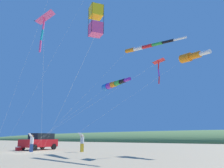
% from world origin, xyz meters
% --- Properties ---
extents(ground_plane, '(600.00, 600.00, 0.00)m').
position_xyz_m(ground_plane, '(0.00, 0.00, 0.00)').
color(ground_plane, tan).
extents(dune_ridge_grassy, '(28.00, 240.00, 6.70)m').
position_xyz_m(dune_ridge_grassy, '(-55.00, 0.00, 0.00)').
color(dune_ridge_grassy, '#567A42').
rests_on(dune_ridge_grassy, ground_plane).
extents(parked_car, '(4.50, 2.51, 1.85)m').
position_xyz_m(parked_car, '(-3.42, -2.83, 0.95)').
color(parked_car, red).
rests_on(parked_car, ground_plane).
extents(cooler_box, '(0.62, 0.42, 0.42)m').
position_xyz_m(cooler_box, '(-1.03, -3.08, 0.21)').
color(cooler_box, red).
rests_on(cooler_box, ground_plane).
extents(person_child_green_jacket, '(0.61, 0.50, 1.80)m').
position_xyz_m(person_child_green_jacket, '(-0.47, -0.05, 0.98)').
color(person_child_green_jacket, '#335199').
rests_on(person_child_green_jacket, ground_plane).
extents(person_child_grey_jacket, '(0.62, 0.50, 1.86)m').
position_xyz_m(person_child_grey_jacket, '(-3.58, 3.76, 1.01)').
color(person_child_grey_jacket, gold).
rests_on(person_child_grey_jacket, ground_plane).
extents(kite_delta_green_low_center, '(8.75, 11.03, 9.90)m').
position_xyz_m(kite_delta_green_low_center, '(4.81, 7.95, 9.36)').
color(kite_delta_green_low_center, '#EF4C93').
rests_on(kite_delta_green_low_center, ground_plane).
extents(kite_windsock_long_streamer_right, '(4.11, 16.07, 10.08)m').
position_xyz_m(kite_windsock_long_streamer_right, '(-4.36, 10.63, 9.53)').
color(kite_windsock_long_streamer_right, orange).
rests_on(kite_windsock_long_streamer_right, ground_plane).
extents(kite_windsock_checkered_midright, '(5.70, 16.61, 9.78)m').
position_xyz_m(kite_windsock_checkered_midright, '(-8.83, 13.39, 9.27)').
color(kite_windsock_checkered_midright, orange).
rests_on(kite_windsock_checkered_midright, ground_plane).
extents(kite_windsock_blue_topmost, '(3.13, 13.21, 6.76)m').
position_xyz_m(kite_windsock_blue_topmost, '(-4.11, 7.14, 6.39)').
color(kite_windsock_blue_topmost, blue).
rests_on(kite_windsock_blue_topmost, ground_plane).
extents(kite_box_yellow_midlevel, '(6.66, 12.89, 8.68)m').
position_xyz_m(kite_box_yellow_midlevel, '(4.57, 12.48, 7.79)').
color(kite_box_yellow_midlevel, yellow).
rests_on(kite_box_yellow_midlevel, ground_plane).
extents(kite_delta_black_fish_shape, '(6.23, 13.25, 8.31)m').
position_xyz_m(kite_delta_black_fish_shape, '(-4.82, 11.73, 8.02)').
color(kite_delta_black_fish_shape, red).
rests_on(kite_delta_black_fish_shape, ground_plane).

